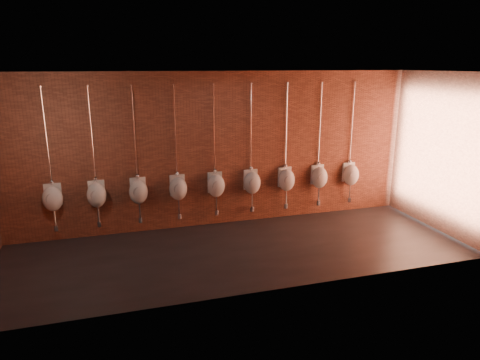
# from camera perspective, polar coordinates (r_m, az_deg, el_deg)

# --- Properties ---
(ground) EXTENTS (8.50, 8.50, 0.00)m
(ground) POSITION_cam_1_polar(r_m,az_deg,el_deg) (7.99, -0.09, -9.43)
(ground) COLOR black
(ground) RESTS_ON ground
(room_shell) EXTENTS (8.54, 3.04, 3.22)m
(room_shell) POSITION_cam_1_polar(r_m,az_deg,el_deg) (7.38, -0.10, 4.93)
(room_shell) COLOR black
(room_shell) RESTS_ON ground
(urinal_0) EXTENTS (0.40, 0.36, 2.72)m
(urinal_0) POSITION_cam_1_polar(r_m,az_deg,el_deg) (8.77, -23.72, -2.17)
(urinal_0) COLOR silver
(urinal_0) RESTS_ON ground
(urinal_1) EXTENTS (0.40, 0.36, 2.72)m
(urinal_1) POSITION_cam_1_polar(r_m,az_deg,el_deg) (8.70, -18.58, -1.81)
(urinal_1) COLOR silver
(urinal_1) RESTS_ON ground
(urinal_2) EXTENTS (0.40, 0.36, 2.72)m
(urinal_2) POSITION_cam_1_polar(r_m,az_deg,el_deg) (8.69, -13.39, -1.42)
(urinal_2) COLOR silver
(urinal_2) RESTS_ON ground
(urinal_3) EXTENTS (0.40, 0.36, 2.72)m
(urinal_3) POSITION_cam_1_polar(r_m,az_deg,el_deg) (8.76, -8.25, -1.03)
(urinal_3) COLOR silver
(urinal_3) RESTS_ON ground
(urinal_4) EXTENTS (0.40, 0.36, 2.72)m
(urinal_4) POSITION_cam_1_polar(r_m,az_deg,el_deg) (8.90, -3.22, -0.64)
(urinal_4) COLOR silver
(urinal_4) RESTS_ON ground
(urinal_5) EXTENTS (0.40, 0.36, 2.72)m
(urinal_5) POSITION_cam_1_polar(r_m,az_deg,el_deg) (9.10, 1.62, -0.26)
(urinal_5) COLOR silver
(urinal_5) RESTS_ON ground
(urinal_6) EXTENTS (0.40, 0.36, 2.72)m
(urinal_6) POSITION_cam_1_polar(r_m,az_deg,el_deg) (9.37, 6.21, 0.10)
(urinal_6) COLOR silver
(urinal_6) RESTS_ON ground
(urinal_7) EXTENTS (0.40, 0.36, 2.72)m
(urinal_7) POSITION_cam_1_polar(r_m,az_deg,el_deg) (9.69, 10.53, 0.44)
(urinal_7) COLOR silver
(urinal_7) RESTS_ON ground
(urinal_8) EXTENTS (0.40, 0.36, 2.72)m
(urinal_8) POSITION_cam_1_polar(r_m,az_deg,el_deg) (10.06, 14.54, 0.75)
(urinal_8) COLOR silver
(urinal_8) RESTS_ON ground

